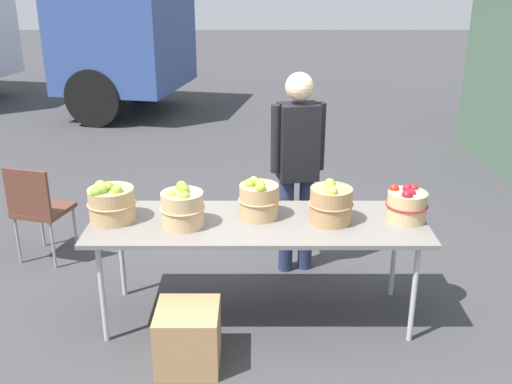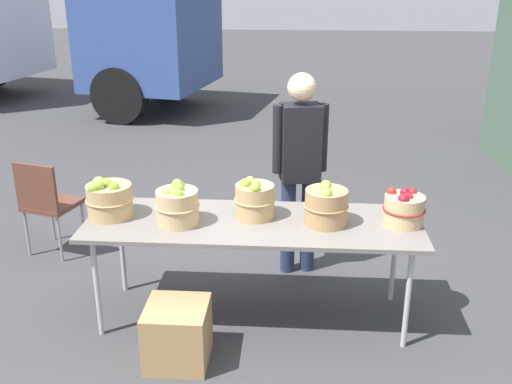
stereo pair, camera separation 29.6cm
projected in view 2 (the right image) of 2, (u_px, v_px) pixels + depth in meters
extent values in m
plane|color=#38383A|center=(253.00, 315.00, 4.35)|extent=(40.00, 40.00, 0.00)
cube|color=slate|center=(253.00, 223.00, 4.09)|extent=(2.30, 0.76, 0.03)
cylinder|color=#B2B2B7|center=(97.00, 288.00, 4.01)|extent=(0.04, 0.04, 0.72)
cylinder|color=#B2B2B7|center=(408.00, 299.00, 3.88)|extent=(0.04, 0.04, 0.72)
cylinder|color=#B2B2B7|center=(122.00, 248.00, 4.57)|extent=(0.04, 0.04, 0.72)
cylinder|color=#B2B2B7|center=(394.00, 257.00, 4.44)|extent=(0.04, 0.04, 0.72)
cylinder|color=tan|center=(110.00, 201.00, 4.13)|extent=(0.31, 0.31, 0.23)
torus|color=tan|center=(110.00, 199.00, 4.13)|extent=(0.33, 0.33, 0.01)
sphere|color=#9EC647|center=(99.00, 182.00, 4.10)|extent=(0.08, 0.08, 0.08)
sphere|color=#7AA833|center=(105.00, 183.00, 4.14)|extent=(0.07, 0.07, 0.07)
sphere|color=#7AA833|center=(93.00, 188.00, 4.00)|extent=(0.07, 0.07, 0.07)
sphere|color=#7AA833|center=(99.00, 186.00, 4.02)|extent=(0.07, 0.07, 0.07)
sphere|color=#7AA833|center=(107.00, 183.00, 4.08)|extent=(0.07, 0.07, 0.07)
sphere|color=#8CB738|center=(114.00, 186.00, 4.03)|extent=(0.07, 0.07, 0.07)
cylinder|color=tan|center=(177.00, 207.00, 4.01)|extent=(0.28, 0.28, 0.24)
torus|color=tan|center=(177.00, 206.00, 4.00)|extent=(0.30, 0.30, 0.01)
sphere|color=#9EC647|center=(175.00, 195.00, 3.92)|extent=(0.07, 0.07, 0.07)
sphere|color=#9EC647|center=(166.00, 193.00, 3.93)|extent=(0.07, 0.07, 0.07)
sphere|color=#7AA833|center=(179.00, 188.00, 3.97)|extent=(0.07, 0.07, 0.07)
sphere|color=#8CB738|center=(180.00, 186.00, 4.05)|extent=(0.07, 0.07, 0.07)
sphere|color=#8CB738|center=(177.00, 186.00, 4.03)|extent=(0.07, 0.07, 0.07)
sphere|color=#8CB738|center=(177.00, 184.00, 4.02)|extent=(0.07, 0.07, 0.07)
sphere|color=#7AA833|center=(179.00, 195.00, 3.90)|extent=(0.07, 0.07, 0.07)
cylinder|color=tan|center=(255.00, 201.00, 4.12)|extent=(0.27, 0.27, 0.24)
torus|color=tan|center=(255.00, 199.00, 4.11)|extent=(0.29, 0.29, 0.01)
sphere|color=#8CB738|center=(256.00, 185.00, 4.08)|extent=(0.07, 0.07, 0.07)
sphere|color=#8CB738|center=(245.00, 184.00, 4.06)|extent=(0.07, 0.07, 0.07)
sphere|color=#9EC647|center=(250.00, 181.00, 4.10)|extent=(0.07, 0.07, 0.07)
sphere|color=#8CB738|center=(255.00, 188.00, 3.98)|extent=(0.07, 0.07, 0.07)
cylinder|color=#A87F51|center=(326.00, 207.00, 4.00)|extent=(0.29, 0.29, 0.24)
torus|color=#A87F51|center=(326.00, 205.00, 4.00)|extent=(0.31, 0.31, 0.01)
sphere|color=#8CB738|center=(326.00, 186.00, 4.04)|extent=(0.08, 0.08, 0.08)
sphere|color=#7AA833|center=(327.00, 193.00, 3.92)|extent=(0.07, 0.07, 0.07)
sphere|color=#9EC647|center=(325.00, 188.00, 3.97)|extent=(0.07, 0.07, 0.07)
sphere|color=#9EC647|center=(327.00, 194.00, 3.87)|extent=(0.07, 0.07, 0.07)
cylinder|color=tan|center=(404.00, 210.00, 4.01)|extent=(0.27, 0.27, 0.20)
torus|color=maroon|center=(404.00, 209.00, 4.00)|extent=(0.29, 0.29, 0.01)
sphere|color=maroon|center=(405.00, 192.00, 3.99)|extent=(0.07, 0.07, 0.07)
sphere|color=maroon|center=(412.00, 193.00, 4.04)|extent=(0.07, 0.07, 0.07)
sphere|color=#B22319|center=(391.00, 192.00, 4.03)|extent=(0.07, 0.07, 0.07)
sphere|color=maroon|center=(408.00, 198.00, 3.96)|extent=(0.08, 0.08, 0.08)
sphere|color=maroon|center=(406.00, 198.00, 3.96)|extent=(0.07, 0.07, 0.07)
sphere|color=maroon|center=(404.00, 199.00, 3.90)|extent=(0.07, 0.07, 0.07)
cylinder|color=#262D4C|center=(308.00, 225.00, 4.88)|extent=(0.12, 0.12, 0.80)
cylinder|color=#262D4C|center=(288.00, 226.00, 4.86)|extent=(0.12, 0.12, 0.80)
cube|color=black|center=(300.00, 143.00, 4.62)|extent=(0.34, 0.28, 0.60)
sphere|color=beige|center=(302.00, 87.00, 4.46)|extent=(0.22, 0.22, 0.22)
cylinder|color=black|center=(323.00, 138.00, 4.63)|extent=(0.08, 0.08, 0.53)
cylinder|color=black|center=(278.00, 139.00, 4.58)|extent=(0.08, 0.08, 0.53)
cube|color=#334C8C|center=(151.00, 37.00, 9.97)|extent=(2.18, 2.41, 1.60)
cube|color=black|center=(198.00, 18.00, 9.65)|extent=(0.38, 1.74, 0.80)
cylinder|color=black|center=(167.00, 75.00, 11.15)|extent=(0.94, 0.45, 0.90)
cylinder|color=black|center=(120.00, 95.00, 9.44)|extent=(0.94, 0.45, 0.90)
cube|color=brown|center=(53.00, 204.00, 5.19)|extent=(0.49, 0.49, 0.04)
cube|color=brown|center=(36.00, 188.00, 4.95)|extent=(0.39, 0.14, 0.40)
cylinder|color=gray|center=(84.00, 224.00, 5.37)|extent=(0.02, 0.02, 0.42)
cylinder|color=gray|center=(52.00, 219.00, 5.48)|extent=(0.02, 0.02, 0.42)
cylinder|color=gray|center=(60.00, 239.00, 5.07)|extent=(0.02, 0.02, 0.42)
cylinder|color=gray|center=(27.00, 233.00, 5.18)|extent=(0.02, 0.02, 0.42)
cube|color=#A87F51|center=(177.00, 334.00, 3.80)|extent=(0.39, 0.39, 0.39)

